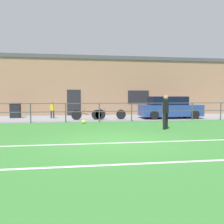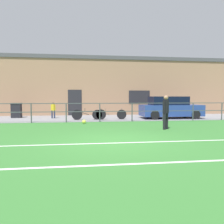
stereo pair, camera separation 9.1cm
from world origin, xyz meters
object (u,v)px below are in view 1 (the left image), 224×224
Objects in this scene: trash_bin_0 at (15,110)px; parked_car_red at (169,108)px; soccer_ball_match at (84,122)px; spectator_child at (52,109)px; bicycle_parked_1 at (109,114)px; bicycle_parked_2 at (88,114)px; player_goalkeeper at (166,110)px.

parked_car_red is at bearing -9.44° from trash_bin_0.
spectator_child is at bearing 122.17° from soccer_ball_match.
trash_bin_0 is (-2.67, 0.76, -0.12)m from spectator_child.
spectator_child is at bearing 159.84° from bicycle_parked_1.
bicycle_parked_2 is (-5.70, -0.36, -0.38)m from parked_car_red.
spectator_child is 2.78m from trash_bin_0.
bicycle_parked_1 is (-4.36, -0.36, -0.39)m from parked_car_red.
player_goalkeeper is 5.21m from bicycle_parked_1.
bicycle_parked_1 is (1.70, 1.95, 0.25)m from soccer_ball_match.
bicycle_parked_1 is (-2.05, 4.76, -0.54)m from player_goalkeeper.
bicycle_parked_2 is 2.12× the size of trash_bin_0.
player_goalkeeper reaches higher than trash_bin_0.
parked_car_red is (6.06, 2.31, 0.64)m from soccer_ball_match.
bicycle_parked_2 is 5.57m from trash_bin_0.
parked_car_red is at bearing 20.88° from soccer_ball_match.
bicycle_parked_2 is (0.35, 1.95, 0.26)m from soccer_ball_match.
parked_car_red is 4.01× the size of trash_bin_0.
bicycle_parked_1 is 2.17× the size of trash_bin_0.
trash_bin_0 reaches higher than bicycle_parked_2.
bicycle_parked_1 is at bearing -175.27° from parked_car_red.
player_goalkeeper is 7.19× the size of soccer_ball_match.
parked_car_red is at bearing 3.62° from bicycle_parked_2.
trash_bin_0 is at bearing 170.56° from parked_car_red.
player_goalkeeper is at bearing -114.27° from parked_car_red.
spectator_child is at bearing 89.76° from player_goalkeeper.
player_goalkeeper is 1.50× the size of trash_bin_0.
soccer_ball_match is 6.51m from parked_car_red.
player_goalkeeper is 5.62m from parked_car_red.
parked_car_red is 10.98m from trash_bin_0.
bicycle_parked_1 is at bearing 69.50° from player_goalkeeper.
bicycle_parked_2 is (-3.40, 4.76, -0.53)m from player_goalkeeper.
spectator_child is 4.07m from bicycle_parked_1.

